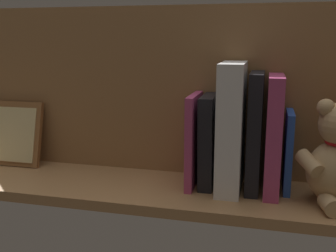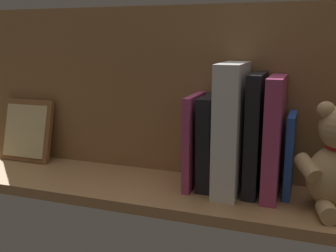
% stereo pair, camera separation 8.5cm
% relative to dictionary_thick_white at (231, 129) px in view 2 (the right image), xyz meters
% --- Properties ---
extents(ground_plane, '(1.09, 0.24, 0.02)m').
position_rel_dictionary_thick_white_xyz_m(ground_plane, '(0.13, 0.01, -0.15)').
color(ground_plane, '#A87A4C').
extents(shelf_back_panel, '(1.09, 0.02, 0.39)m').
position_rel_dictionary_thick_white_xyz_m(shelf_back_panel, '(0.13, -0.09, 0.06)').
color(shelf_back_panel, '#9B6F44').
rests_on(shelf_back_panel, ground_plane).
extents(book_2, '(0.01, 0.10, 0.17)m').
position_rel_dictionary_thick_white_xyz_m(book_2, '(-0.12, -0.02, -0.05)').
color(book_2, blue).
rests_on(book_2, ground_plane).
extents(book_3, '(0.03, 0.14, 0.24)m').
position_rel_dictionary_thick_white_xyz_m(book_3, '(-0.09, -0.01, -0.01)').
color(book_3, '#B23F72').
rests_on(book_3, ground_plane).
extents(book_4, '(0.03, 0.12, 0.25)m').
position_rel_dictionary_thick_white_xyz_m(book_4, '(-0.05, -0.01, -0.01)').
color(book_4, black).
rests_on(book_4, ground_plane).
extents(dictionary_thick_white, '(0.05, 0.15, 0.27)m').
position_rel_dictionary_thick_white_xyz_m(dictionary_thick_white, '(0.00, 0.00, 0.00)').
color(dictionary_thick_white, white).
rests_on(dictionary_thick_white, ground_plane).
extents(book_5, '(0.03, 0.12, 0.20)m').
position_rel_dictionary_thick_white_xyz_m(book_5, '(0.05, -0.02, -0.04)').
color(book_5, black).
rests_on(book_5, ground_plane).
extents(book_6, '(0.02, 0.13, 0.20)m').
position_rel_dictionary_thick_white_xyz_m(book_6, '(0.08, -0.01, -0.03)').
color(book_6, '#B23F72').
rests_on(book_6, ground_plane).
extents(picture_frame_leaning, '(0.15, 0.05, 0.16)m').
position_rel_dictionary_thick_white_xyz_m(picture_frame_leaning, '(0.55, -0.04, -0.06)').
color(picture_frame_leaning, brown).
rests_on(picture_frame_leaning, ground_plane).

